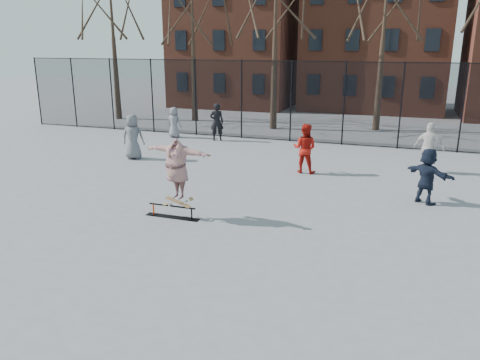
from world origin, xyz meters
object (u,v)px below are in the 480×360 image
(bystander_grey, at_px, (133,137))
(bystander_extra, at_px, (174,122))
(bystander_black, at_px, (217,122))
(bystander_navy, at_px, (427,176))
(skate_rail, at_px, (172,213))
(bystander_white, at_px, (429,148))
(skater, at_px, (177,174))
(skateboard, at_px, (178,204))
(bystander_red, at_px, (305,148))

(bystander_grey, xyz_separation_m, bystander_extra, (-0.55, 4.89, -0.16))
(bystander_black, xyz_separation_m, bystander_extra, (-2.42, 0.00, -0.15))
(bystander_grey, height_order, bystander_navy, bystander_grey)
(skate_rail, xyz_separation_m, bystander_navy, (6.82, 3.71, 0.73))
(bystander_white, bearing_deg, bystander_black, -0.10)
(skater, distance_m, bystander_extra, 12.09)
(skateboard, distance_m, bystander_grey, 7.72)
(bystander_extra, bearing_deg, bystander_navy, 151.09)
(bystander_grey, height_order, bystander_extra, bystander_grey)
(bystander_white, bearing_deg, bystander_grey, 25.80)
(bystander_red, relative_size, bystander_navy, 1.08)
(skate_rail, distance_m, bystander_extra, 12.01)
(bystander_white, bearing_deg, skateboard, 65.50)
(skate_rail, relative_size, bystander_navy, 0.94)
(bystander_white, relative_size, bystander_extra, 1.21)
(skateboard, relative_size, skater, 0.39)
(bystander_red, bearing_deg, bystander_extra, -26.60)
(skateboard, distance_m, skater, 0.90)
(bystander_grey, bearing_deg, bystander_navy, 157.32)
(skater, height_order, bystander_red, skater)
(bystander_white, xyz_separation_m, bystander_navy, (-0.17, -3.87, -0.09))
(bystander_grey, distance_m, bystander_extra, 4.92)
(bystander_navy, bearing_deg, bystander_red, 8.41)
(bystander_extra, bearing_deg, skateboard, 118.48)
(bystander_red, bearing_deg, bystander_navy, 155.34)
(skateboard, distance_m, bystander_black, 11.18)
(skate_rail, xyz_separation_m, skateboard, (0.20, 0.00, 0.27))
(skater, distance_m, bystander_white, 10.19)
(skate_rail, bearing_deg, bystander_black, 105.48)
(bystander_black, bearing_deg, skateboard, 83.22)
(bystander_grey, height_order, bystander_black, bystander_grey)
(skater, bearing_deg, bystander_grey, 139.93)
(bystander_grey, distance_m, bystander_red, 7.37)
(skater, height_order, bystander_extra, skater)
(bystander_red, relative_size, bystander_extra, 1.18)
(skateboard, relative_size, bystander_black, 0.43)
(bystander_black, relative_size, bystander_navy, 1.09)
(skater, relative_size, bystander_red, 1.11)
(skater, distance_m, bystander_black, 11.17)
(bystander_black, bearing_deg, bystander_grey, 45.84)
(skate_rail, xyz_separation_m, skater, (0.20, 0.00, 1.17))
(skate_rail, xyz_separation_m, bystander_red, (2.53, 6.04, 0.80))
(skateboard, distance_m, bystander_white, 10.19)
(bystander_grey, xyz_separation_m, bystander_red, (7.37, 0.22, -0.01))
(bystander_red, height_order, bystander_white, bystander_white)
(skateboard, relative_size, bystander_navy, 0.47)
(skater, bearing_deg, bystander_black, 115.55)
(bystander_navy, bearing_deg, skateboard, 66.27)
(skater, height_order, bystander_navy, skater)
(skate_rail, height_order, bystander_red, bystander_red)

